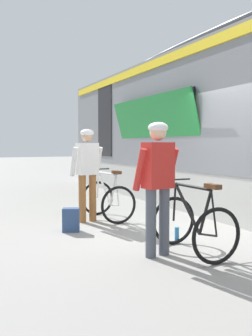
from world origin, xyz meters
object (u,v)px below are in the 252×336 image
Objects in this scene: backpack_on_platform at (71,220)px; water_bottle_near_the_bikes at (177,235)px; bicycle_near_black at (193,224)px; bicycle_far_white at (108,199)px; cyclist_near_in_red at (158,176)px; cyclist_far_in_white at (87,167)px.

water_bottle_near_the_bikes is at bearing -26.56° from backpack_on_platform.
bicycle_near_black reaches higher than backpack_on_platform.
cyclist_near_in_red is at bearing -97.59° from bicycle_far_white.
bicycle_near_black is (0.49, -0.12, -0.65)m from cyclist_near_in_red.
cyclist_near_in_red reaches higher than bicycle_far_white.
bicycle_near_black is (0.57, -2.64, -0.65)m from cyclist_far_in_white.
cyclist_far_in_white is 1.22m from backpack_on_platform.
bicycle_far_white reaches higher than water_bottle_near_the_bikes.
water_bottle_near_the_bikes is (0.25, -2.10, -0.28)m from bicycle_far_white.
backpack_on_platform is (-1.11, 1.96, -0.20)m from bicycle_near_black.
cyclist_far_in_white reaches higher than bicycle_near_black.
bicycle_far_white is at bearing 4.02° from cyclist_far_in_white.
cyclist_near_in_red is 1.20m from water_bottle_near_the_bikes.
backpack_on_platform is 1.85m from water_bottle_near_the_bikes.
bicycle_near_black is at bearing -14.10° from cyclist_near_in_red.
water_bottle_near_the_bikes is (1.22, -1.39, -0.08)m from backpack_on_platform.
backpack_on_platform is at bearing -143.58° from bicycle_far_white.
bicycle_near_black reaches higher than water_bottle_near_the_bikes.
cyclist_far_in_white is at bearing 92.00° from cyclist_near_in_red.
cyclist_far_in_white is 1.62× the size of bicycle_far_white.
cyclist_far_in_white is 4.40× the size of backpack_on_platform.
bicycle_near_black is 4.55× the size of water_bottle_near_the_bikes.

